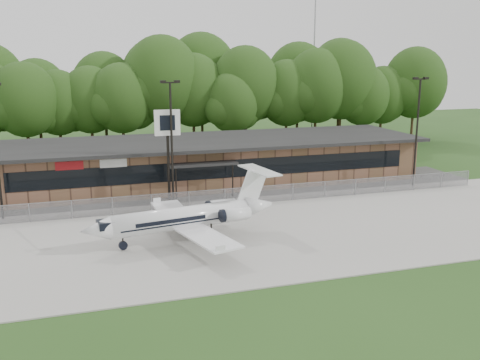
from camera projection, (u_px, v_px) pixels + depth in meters
name	position (u px, v px, depth m)	size (l,w,h in m)	color
ground	(314.00, 274.00, 30.24)	(160.00, 160.00, 0.00)	#254619
apron	(266.00, 231.00, 37.68)	(64.00, 18.00, 0.08)	#9E9B93
parking_lot	(222.00, 192.00, 48.38)	(50.00, 9.00, 0.06)	#383835
terminal	(210.00, 160.00, 52.02)	(41.00, 11.65, 4.30)	brown
fence	(237.00, 197.00, 44.02)	(46.00, 0.04, 1.52)	gray
treeline	(174.00, 93.00, 67.63)	(72.00, 12.00, 15.00)	#183912
radio_mast	(314.00, 54.00, 78.47)	(0.20, 0.20, 25.00)	gray
light_pole_mid	(171.00, 134.00, 42.80)	(1.55, 0.30, 10.23)	black
light_pole_right	(417.00, 124.00, 49.48)	(1.55, 0.30, 10.23)	black
business_jet	(188.00, 218.00, 35.33)	(13.37, 11.98, 4.50)	white
pole_sign	(168.00, 133.00, 42.98)	(2.08, 0.30, 7.91)	black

